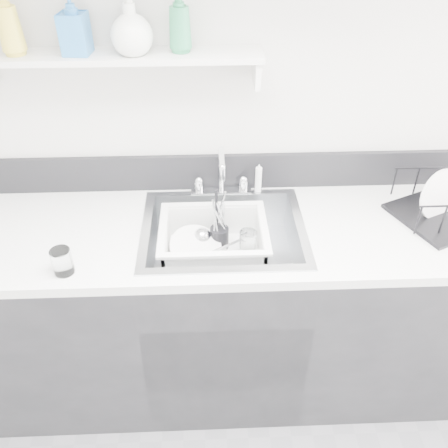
{
  "coord_description": "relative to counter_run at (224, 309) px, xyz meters",
  "views": [
    {
      "loc": [
        -0.06,
        -0.28,
        2.05
      ],
      "look_at": [
        0.0,
        1.14,
        0.98
      ],
      "focal_mm": 38.0,
      "sensor_mm": 36.0,
      "label": 1
    }
  ],
  "objects": [
    {
      "name": "soap_bottle_a",
      "position": [
        -0.71,
        0.22,
        1.18
      ],
      "size": [
        0.1,
        0.1,
        0.22
      ],
      "primitive_type": "imported",
      "rotation": [
        0.0,
        0.0,
        -0.19
      ],
      "color": "yellow",
      "rests_on": "wall_shelf"
    },
    {
      "name": "backsplash",
      "position": [
        0.0,
        0.3,
        0.54
      ],
      "size": [
        3.2,
        0.02,
        0.16
      ],
      "primitive_type": "cube",
      "color": "black",
      "rests_on": "counter_run"
    },
    {
      "name": "soap_bottle_c",
      "position": [
        -0.3,
        0.21,
        1.16
      ],
      "size": [
        0.18,
        0.18,
        0.18
      ],
      "primitive_type": "imported",
      "rotation": [
        0.0,
        0.0,
        -0.29
      ],
      "color": "white",
      "rests_on": "wall_shelf"
    },
    {
      "name": "soap_bottle_b",
      "position": [
        -0.5,
        0.22,
        1.17
      ],
      "size": [
        0.1,
        0.1,
        0.2
      ],
      "primitive_type": "imported",
      "rotation": [
        0.0,
        0.0,
        -0.09
      ],
      "color": "#2B76BA",
      "rests_on": "wall_shelf"
    },
    {
      "name": "wall_shelf",
      "position": [
        -0.35,
        0.23,
        1.05
      ],
      "size": [
        1.0,
        0.16,
        0.12
      ],
      "color": "silver",
      "rests_on": "room_shell"
    },
    {
      "name": "tumbler_in_tub",
      "position": [
        0.1,
        0.04,
        0.36
      ],
      "size": [
        0.09,
        0.09,
        0.1
      ],
      "primitive_type": "cylinder",
      "rotation": [
        0.0,
        0.0,
        -0.28
      ],
      "color": "white",
      "rests_on": "wash_tub"
    },
    {
      "name": "side_sprayer",
      "position": [
        0.16,
        0.25,
        0.53
      ],
      "size": [
        0.03,
        0.03,
        0.14
      ],
      "primitive_type": "cylinder",
      "color": "white",
      "rests_on": "counter_run"
    },
    {
      "name": "ladle",
      "position": [
        -0.03,
        0.01,
        0.35
      ],
      "size": [
        0.28,
        0.28,
        0.08
      ],
      "primitive_type": null,
      "rotation": [
        0.0,
        0.0,
        -0.79
      ],
      "color": "silver",
      "rests_on": "wash_tub"
    },
    {
      "name": "utensil_cup",
      "position": [
        -0.01,
        0.07,
        0.36
      ],
      "size": [
        0.08,
        0.08,
        0.26
      ],
      "rotation": [
        0.0,
        0.0,
        -0.22
      ],
      "color": "black",
      "rests_on": "wash_tub"
    },
    {
      "name": "soap_bottle_d",
      "position": [
        -0.14,
        0.23,
        1.17
      ],
      "size": [
        0.1,
        0.1,
        0.21
      ],
      "primitive_type": "imported",
      "rotation": [
        0.0,
        0.0,
        0.24
      ],
      "color": "#278050",
      "rests_on": "wall_shelf"
    },
    {
      "name": "sink",
      "position": [
        0.0,
        0.0,
        0.37
      ],
      "size": [
        0.64,
        0.52,
        0.2
      ],
      "primitive_type": null,
      "color": "silver",
      "rests_on": "counter_run"
    },
    {
      "name": "bowl_small",
      "position": [
        0.08,
        -0.07,
        0.32
      ],
      "size": [
        0.13,
        0.13,
        0.04
      ],
      "primitive_type": "imported",
      "rotation": [
        0.0,
        0.0,
        -0.14
      ],
      "color": "white",
      "rests_on": "wash_tub"
    },
    {
      "name": "room_shell",
      "position": [
        0.0,
        -0.8,
        1.22
      ],
      "size": [
        3.5,
        3.0,
        2.6
      ],
      "color": "silver",
      "rests_on": "ground"
    },
    {
      "name": "tumbler_counter",
      "position": [
        -0.56,
        -0.23,
        0.51
      ],
      "size": [
        0.09,
        0.09,
        0.1
      ],
      "primitive_type": "cylinder",
      "rotation": [
        0.0,
        0.0,
        0.29
      ],
      "color": "white",
      "rests_on": "counter_run"
    },
    {
      "name": "counter_run",
      "position": [
        0.0,
        0.0,
        0.0
      ],
      "size": [
        3.2,
        0.62,
        0.92
      ],
      "color": "black",
      "rests_on": "ground"
    },
    {
      "name": "wash_tub",
      "position": [
        -0.04,
        0.02,
        0.38
      ],
      "size": [
        0.43,
        0.35,
        0.17
      ],
      "primitive_type": null,
      "rotation": [
        0.0,
        0.0,
        0.01
      ],
      "color": "white",
      "rests_on": "sink"
    },
    {
      "name": "faucet",
      "position": [
        0.0,
        0.25,
        0.52
      ],
      "size": [
        0.26,
        0.18,
        0.23
      ],
      "color": "silver",
      "rests_on": "counter_run"
    },
    {
      "name": "plate_stack",
      "position": [
        -0.1,
        0.01,
        0.33
      ],
      "size": [
        0.26,
        0.25,
        0.1
      ],
      "rotation": [
        0.0,
        0.0,
        0.27
      ],
      "color": "white",
      "rests_on": "wash_tub"
    }
  ]
}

